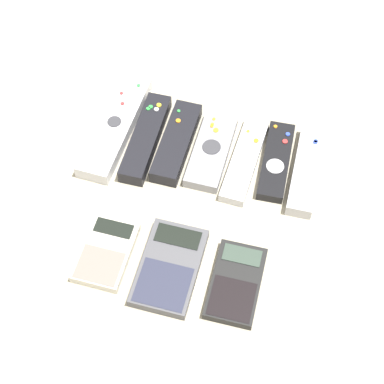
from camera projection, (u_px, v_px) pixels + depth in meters
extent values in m
plane|color=#B2A88E|center=(186.00, 216.00, 1.02)|extent=(3.00, 3.00, 0.00)
cube|color=silver|center=(115.00, 127.00, 1.10)|extent=(0.07, 0.22, 0.02)
cylinder|color=#38383D|center=(114.00, 122.00, 1.09)|extent=(0.02, 0.02, 0.00)
cylinder|color=red|center=(122.00, 103.00, 1.11)|extent=(0.01, 0.01, 0.00)
cylinder|color=red|center=(121.00, 93.00, 1.12)|extent=(0.01, 0.01, 0.00)
cylinder|color=green|center=(139.00, 86.00, 1.13)|extent=(0.01, 0.01, 0.00)
cylinder|color=silver|center=(122.00, 91.00, 1.12)|extent=(0.01, 0.01, 0.00)
cube|color=black|center=(146.00, 138.00, 1.08)|extent=(0.04, 0.18, 0.03)
cylinder|color=silver|center=(156.00, 109.00, 1.10)|extent=(0.01, 0.01, 0.00)
cylinder|color=yellow|center=(159.00, 105.00, 1.10)|extent=(0.01, 0.01, 0.00)
cylinder|color=green|center=(151.00, 107.00, 1.10)|extent=(0.01, 0.01, 0.00)
cylinder|color=green|center=(148.00, 109.00, 1.10)|extent=(0.01, 0.01, 0.00)
cube|color=black|center=(176.00, 142.00, 1.08)|extent=(0.05, 0.16, 0.03)
cylinder|color=green|center=(179.00, 111.00, 1.10)|extent=(0.01, 0.01, 0.00)
cylinder|color=orange|center=(178.00, 121.00, 1.09)|extent=(0.01, 0.01, 0.00)
cube|color=gray|center=(211.00, 151.00, 1.07)|extent=(0.06, 0.15, 0.02)
cylinder|color=#38383D|center=(212.00, 147.00, 1.06)|extent=(0.03, 0.03, 0.00)
cylinder|color=orange|center=(213.00, 127.00, 1.09)|extent=(0.01, 0.01, 0.00)
cylinder|color=yellow|center=(211.00, 124.00, 1.09)|extent=(0.01, 0.01, 0.00)
cylinder|color=yellow|center=(214.00, 119.00, 1.10)|extent=(0.01, 0.01, 0.00)
cylinder|color=yellow|center=(216.00, 130.00, 1.08)|extent=(0.01, 0.01, 0.00)
cube|color=silver|center=(245.00, 160.00, 1.06)|extent=(0.05, 0.17, 0.02)
cylinder|color=orange|center=(256.00, 141.00, 1.07)|extent=(0.01, 0.01, 0.00)
cylinder|color=yellow|center=(248.00, 131.00, 1.09)|extent=(0.01, 0.01, 0.00)
cube|color=black|center=(276.00, 161.00, 1.06)|extent=(0.05, 0.15, 0.02)
cylinder|color=silver|center=(275.00, 166.00, 1.04)|extent=(0.03, 0.03, 0.00)
cylinder|color=blue|center=(288.00, 134.00, 1.08)|extent=(0.01, 0.01, 0.00)
cylinder|color=red|center=(285.00, 141.00, 1.07)|extent=(0.01, 0.01, 0.00)
cylinder|color=orange|center=(275.00, 127.00, 1.09)|extent=(0.01, 0.01, 0.00)
cube|color=#B7B7BC|center=(306.00, 170.00, 1.05)|extent=(0.04, 0.17, 0.02)
cylinder|color=blue|center=(316.00, 141.00, 1.07)|extent=(0.01, 0.01, 0.00)
cylinder|color=blue|center=(315.00, 142.00, 1.07)|extent=(0.01, 0.01, 0.00)
cube|color=beige|center=(106.00, 252.00, 0.97)|extent=(0.08, 0.12, 0.02)
cube|color=black|center=(114.00, 228.00, 0.99)|extent=(0.06, 0.03, 0.00)
cube|color=#9E7268|center=(99.00, 265.00, 0.95)|extent=(0.07, 0.06, 0.00)
cube|color=#4C4C51|center=(170.00, 268.00, 0.96)|extent=(0.09, 0.15, 0.02)
cube|color=black|center=(179.00, 237.00, 0.98)|extent=(0.07, 0.03, 0.00)
cube|color=#2A2D41|center=(164.00, 285.00, 0.93)|extent=(0.08, 0.07, 0.00)
cube|color=black|center=(236.00, 283.00, 0.94)|extent=(0.07, 0.13, 0.02)
cube|color=#38473D|center=(242.00, 255.00, 0.96)|extent=(0.06, 0.03, 0.00)
cube|color=black|center=(232.00, 299.00, 0.92)|extent=(0.06, 0.06, 0.00)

